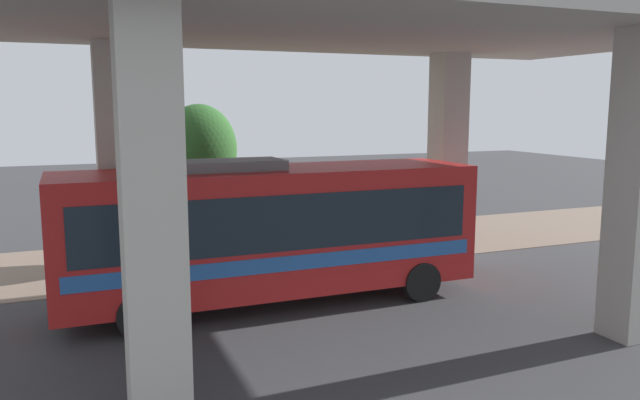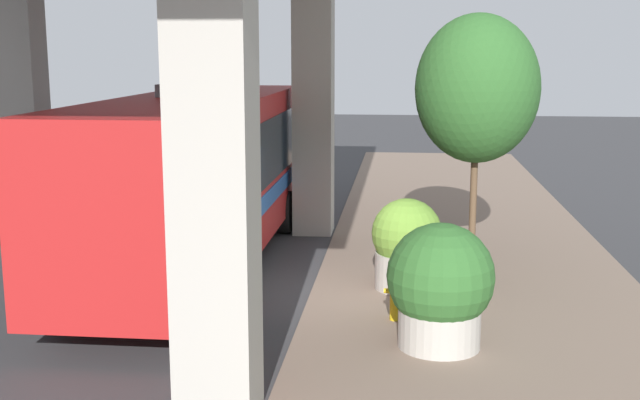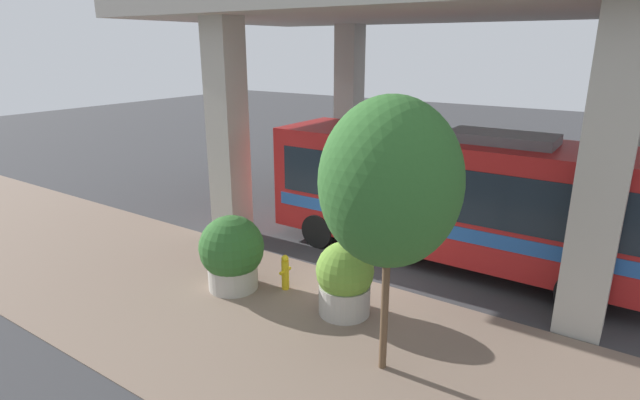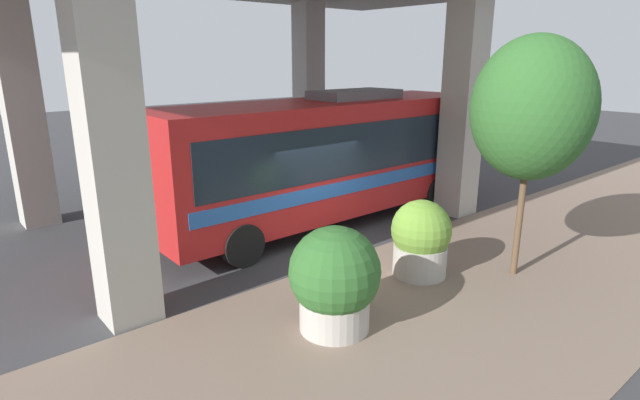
{
  "view_description": "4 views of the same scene",
  "coord_description": "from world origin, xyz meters",
  "px_view_note": "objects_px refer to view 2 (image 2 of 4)",
  "views": [
    {
      "loc": [
        16.9,
        -6.02,
        4.89
      ],
      "look_at": [
        0.48,
        0.64,
        2.23
      ],
      "focal_mm": 35.0,
      "sensor_mm": 36.0,
      "label": 1
    },
    {
      "loc": [
        -1.62,
        13.6,
        4.29
      ],
      "look_at": [
        -0.05,
        -1.2,
        1.48
      ],
      "focal_mm": 45.0,
      "sensor_mm": 36.0,
      "label": 2
    },
    {
      "loc": [
        -10.15,
        -5.53,
        5.7
      ],
      "look_at": [
        -0.82,
        0.73,
        2.19
      ],
      "focal_mm": 28.0,
      "sensor_mm": 36.0,
      "label": 3
    },
    {
      "loc": [
        -7.87,
        7.5,
        4.52
      ],
      "look_at": [
        0.64,
        0.32,
        1.32
      ],
      "focal_mm": 28.0,
      "sensor_mm": 36.0,
      "label": 4
    }
  ],
  "objects_px": {
    "planter_middle": "(440,286)",
    "street_tree_near": "(477,89)",
    "bus": "(195,171)",
    "fire_hydrant": "(396,293)",
    "planter_front": "(406,245)"
  },
  "relations": [
    {
      "from": "fire_hydrant",
      "to": "planter_middle",
      "type": "distance_m",
      "value": 1.36
    },
    {
      "from": "planter_front",
      "to": "street_tree_near",
      "type": "relative_size",
      "value": 0.34
    },
    {
      "from": "planter_front",
      "to": "planter_middle",
      "type": "height_order",
      "value": "planter_middle"
    },
    {
      "from": "bus",
      "to": "planter_middle",
      "type": "height_order",
      "value": "bus"
    },
    {
      "from": "bus",
      "to": "street_tree_near",
      "type": "xyz_separation_m",
      "value": [
        -5.4,
        -0.64,
        1.57
      ]
    },
    {
      "from": "bus",
      "to": "planter_middle",
      "type": "xyz_separation_m",
      "value": [
        -4.59,
        3.83,
        -1.04
      ]
    },
    {
      "from": "planter_front",
      "to": "planter_middle",
      "type": "relative_size",
      "value": 0.9
    },
    {
      "from": "bus",
      "to": "fire_hydrant",
      "type": "bearing_deg",
      "value": 145.32
    },
    {
      "from": "bus",
      "to": "planter_front",
      "type": "xyz_separation_m",
      "value": [
        -4.11,
        0.96,
        -1.14
      ]
    },
    {
      "from": "bus",
      "to": "planter_middle",
      "type": "relative_size",
      "value": 5.52
    },
    {
      "from": "planter_middle",
      "to": "street_tree_near",
      "type": "distance_m",
      "value": 5.24
    },
    {
      "from": "bus",
      "to": "planter_middle",
      "type": "distance_m",
      "value": 6.07
    },
    {
      "from": "street_tree_near",
      "to": "planter_middle",
      "type": "bearing_deg",
      "value": 79.69
    },
    {
      "from": "planter_front",
      "to": "street_tree_near",
      "type": "bearing_deg",
      "value": -129.01
    },
    {
      "from": "planter_middle",
      "to": "street_tree_near",
      "type": "bearing_deg",
      "value": -100.31
    }
  ]
}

